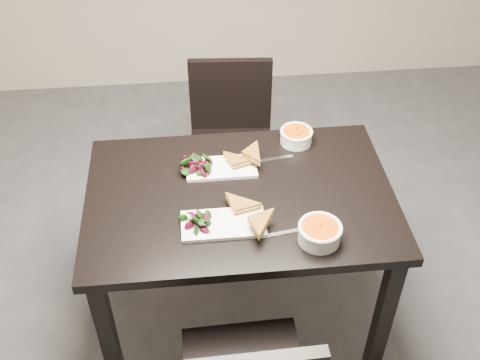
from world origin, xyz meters
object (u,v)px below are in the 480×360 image
Objects in this scene: plate_far at (221,168)px; soup_bowl_far at (296,136)px; plate_near at (223,224)px; soup_bowl_near at (320,232)px; chair_far at (231,134)px; table at (240,212)px.

soup_bowl_far is at bearing 24.02° from plate_far.
soup_bowl_near is (0.33, -0.11, 0.03)m from plate_near.
plate_far is at bearing -155.98° from soup_bowl_far.
chair_far is 6.04× the size of soup_bowl_far.
plate_far is at bearing 86.86° from plate_near.
table is 3.91× the size of plate_near.
chair_far is 1.09m from soup_bowl_near.
plate_near is at bearing -126.78° from soup_bowl_far.
plate_near is at bearing -93.14° from plate_far.
chair_far reaches higher than soup_bowl_far.
plate_near is 2.18× the size of soup_bowl_far.
chair_far is at bearing 102.45° from soup_bowl_near.
plate_far reaches higher than table.
soup_bowl_near reaches higher than plate_far.
plate_near is 0.35m from soup_bowl_near.
table is at bearing 133.23° from soup_bowl_near.
plate_near is 1.08× the size of plate_far.
chair_far is 0.59m from soup_bowl_far.
plate_near is (-0.11, -0.92, 0.27)m from chair_far.
chair_far reaches higher than plate_near.
soup_bowl_far reaches higher than table.
soup_bowl_near is 0.53m from plate_far.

